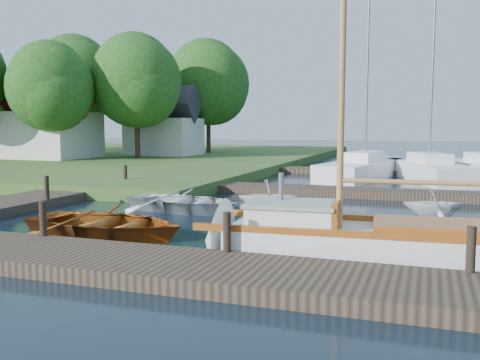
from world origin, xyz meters
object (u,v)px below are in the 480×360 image
(mooring_post_3, at_px, (471,249))
(house_c, at_px, (164,128))
(tender_b, at_px, (270,193))
(mooring_post_2, at_px, (227,232))
(tree_4, at_px, (76,80))
(mooring_post_1, at_px, (43,219))
(mooring_post_5, at_px, (125,174))
(mooring_post_4, at_px, (47,187))
(tree_7, at_px, (208,83))
(marina_boat_2, at_px, (429,169))
(tree_2, at_px, (51,87))
(tree_3, at_px, (137,81))
(house_a, at_px, (47,122))
(tender_d, at_px, (434,200))
(sailboat, at_px, (356,244))
(tender_a, at_px, (184,199))
(marina_boat_1, at_px, (365,167))
(dinghy, at_px, (105,219))

(mooring_post_3, distance_m, house_c, 33.65)
(tender_b, bearing_deg, mooring_post_3, -159.35)
(mooring_post_2, distance_m, tree_4, 36.28)
(mooring_post_1, relative_size, mooring_post_5, 1.00)
(mooring_post_4, bearing_deg, tree_7, 100.86)
(marina_boat_2, distance_m, tree_2, 23.73)
(mooring_post_1, relative_size, tree_2, 0.10)
(mooring_post_2, height_order, mooring_post_5, same)
(mooring_post_2, xyz_separation_m, tender_b, (-1.22, 7.24, -0.15))
(tree_3, bearing_deg, mooring_post_2, -56.08)
(mooring_post_1, xyz_separation_m, tree_3, (-11.00, 23.05, 5.11))
(house_a, bearing_deg, tender_d, -27.38)
(mooring_post_2, height_order, sailboat, sailboat)
(tender_d, relative_size, tree_7, 0.20)
(tender_a, height_order, marina_boat_2, marina_boat_2)
(mooring_post_5, bearing_deg, tender_d, -9.97)
(tender_a, xyz_separation_m, tender_b, (2.55, 1.36, 0.14))
(mooring_post_4, xyz_separation_m, tree_7, (-5.00, 26.05, 5.50))
(marina_boat_2, height_order, tree_4, marina_boat_2)
(mooring_post_4, bearing_deg, mooring_post_5, 90.00)
(mooring_post_1, distance_m, mooring_post_3, 9.00)
(house_c, bearing_deg, marina_boat_1, -26.09)
(mooring_post_1, height_order, tree_3, tree_3)
(tree_7, bearing_deg, mooring_post_4, -79.14)
(tender_b, xyz_separation_m, house_a, (-20.28, 13.76, 2.41))
(mooring_post_4, distance_m, marina_boat_2, 18.54)
(mooring_post_3, bearing_deg, tree_2, 141.56)
(marina_boat_2, bearing_deg, dinghy, 136.07)
(tender_d, bearing_deg, tender_a, 92.42)
(mooring_post_4, distance_m, tree_4, 27.26)
(mooring_post_4, bearing_deg, tender_b, 17.09)
(mooring_post_5, height_order, marina_boat_1, marina_boat_1)
(marina_boat_1, bearing_deg, sailboat, -160.44)
(mooring_post_2, height_order, mooring_post_3, same)
(marina_boat_1, height_order, tree_4, tree_4)
(house_a, height_order, house_c, house_a)
(sailboat, bearing_deg, house_c, 120.14)
(tree_7, bearing_deg, tree_4, -158.20)
(tender_d, height_order, house_c, house_c)
(mooring_post_2, relative_size, mooring_post_5, 1.00)
(mooring_post_2, distance_m, tender_a, 6.99)
(house_c, distance_m, tree_3, 5.10)
(mooring_post_1, distance_m, marina_boat_1, 19.80)
(tender_a, height_order, house_a, house_a)
(marina_boat_1, distance_m, house_c, 17.99)
(mooring_post_3, relative_size, tree_2, 0.10)
(tender_a, relative_size, tree_7, 0.42)
(mooring_post_5, xyz_separation_m, marina_boat_1, (9.06, 9.14, -0.14))
(tree_3, height_order, tree_4, tree_4)
(house_a, relative_size, tree_7, 0.67)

